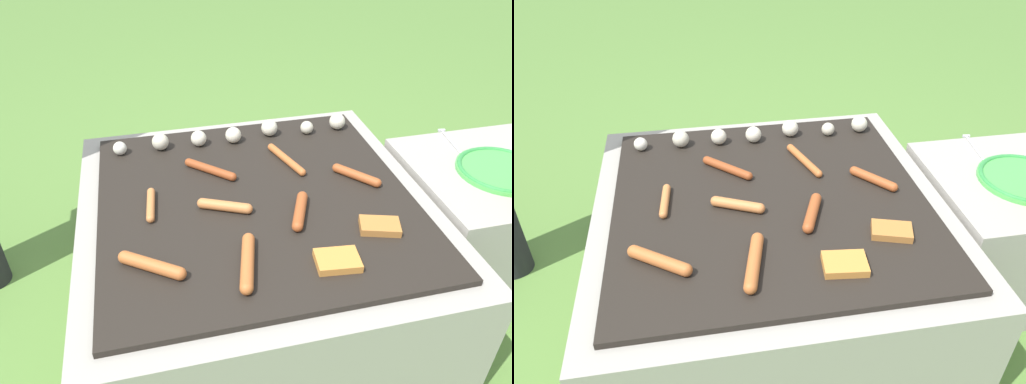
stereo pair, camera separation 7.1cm
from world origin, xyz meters
TOP-DOWN VIEW (x-y plane):
  - ground_plane at (0.00, 0.00)m, footprint 14.00×14.00m
  - grill at (0.00, 0.00)m, footprint 0.98×0.98m
  - side_ledge at (0.75, -0.02)m, footprint 0.50×0.49m
  - sausage_front_center at (-0.10, 0.16)m, footprint 0.14×0.14m
  - sausage_front_right at (-0.10, -0.04)m, footprint 0.14×0.08m
  - sausage_back_right at (-0.08, -0.27)m, footprint 0.07×0.19m
  - sausage_front_left at (0.13, 0.16)m, footprint 0.07×0.19m
  - sausage_mid_right at (-0.29, 0.02)m, footprint 0.03×0.15m
  - sausage_back_left at (-0.30, -0.23)m, footprint 0.15×0.12m
  - sausage_mid_left at (0.10, -0.10)m, footprint 0.08×0.15m
  - sausage_back_center at (0.31, 0.02)m, footprint 0.11×0.13m
  - bread_slice_left at (0.28, -0.21)m, footprint 0.12×0.09m
  - bread_slice_center at (0.13, -0.30)m, footprint 0.11×0.09m
  - mushroom_row at (0.02, 0.33)m, footprint 0.78×0.07m
  - plate_colorful at (0.75, -0.04)m, footprint 0.26×0.26m
  - fork_utensil at (0.71, 0.17)m, footprint 0.04×0.17m

SIDE VIEW (x-z plane):
  - ground_plane at x=0.00m, z-range 0.00..0.00m
  - grill at x=0.00m, z-range 0.00..0.40m
  - side_ledge at x=0.75m, z-range 0.00..0.41m
  - fork_utensil at x=0.71m, z-range 0.41..0.41m
  - plate_colorful at x=0.75m, z-range 0.41..0.42m
  - bread_slice_left at x=0.28m, z-range 0.41..0.43m
  - bread_slice_center at x=0.13m, z-range 0.41..0.43m
  - sausage_mid_right at x=-0.29m, z-range 0.41..0.43m
  - sausage_front_left at x=0.13m, z-range 0.41..0.43m
  - sausage_front_center at x=-0.10m, z-range 0.41..0.43m
  - sausage_back_center at x=0.31m, z-range 0.41..0.43m
  - sausage_front_right at x=-0.10m, z-range 0.41..0.44m
  - sausage_mid_left at x=0.10m, z-range 0.41..0.44m
  - sausage_back_left at x=-0.30m, z-range 0.41..0.44m
  - sausage_back_right at x=-0.08m, z-range 0.41..0.44m
  - mushroom_row at x=0.02m, z-range 0.40..0.46m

